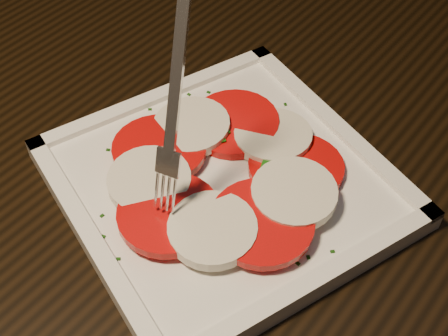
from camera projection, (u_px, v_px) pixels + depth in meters
name	position (u px, v px, depth m)	size (l,w,h in m)	color
table	(212.00, 185.00, 0.69)	(1.25, 0.88, 0.75)	black
plate	(224.00, 185.00, 0.55)	(0.26, 0.26, 0.01)	white
caprese_salad	(224.00, 172.00, 0.54)	(0.23, 0.23, 0.03)	red
fork	(178.00, 103.00, 0.45)	(0.02, 0.06, 0.17)	white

